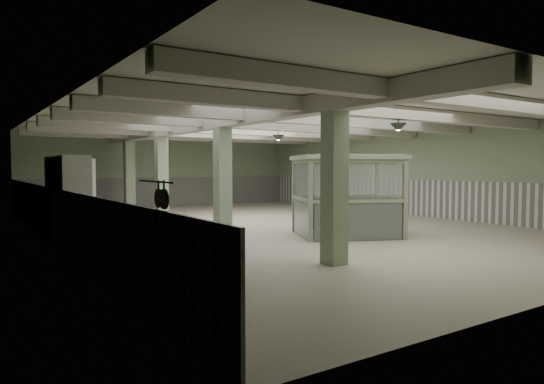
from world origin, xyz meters
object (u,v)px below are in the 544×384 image
prep_counter (103,242)px  guard_booth (346,180)px  filing_cabinet (395,214)px  walkin_cooler (68,198)px

prep_counter → guard_booth: guard_booth is taller
prep_counter → filing_cabinet: size_ratio=4.54×
prep_counter → guard_booth: bearing=3.3°
prep_counter → walkin_cooler: 3.24m
filing_cabinet → guard_booth: bearing=173.1°
guard_booth → prep_counter: bearing=-151.9°
walkin_cooler → filing_cabinet: size_ratio=2.34×
prep_counter → filing_cabinet: 8.99m
prep_counter → walkin_cooler: walkin_cooler is taller
walkin_cooler → guard_booth: 7.74m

